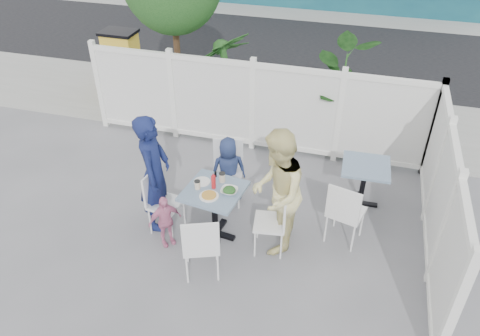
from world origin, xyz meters
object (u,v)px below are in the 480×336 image
(spare_table, at_px, (365,174))
(boy, at_px, (229,170))
(chair_near, at_px, (201,243))
(woman, at_px, (277,193))
(man, at_px, (154,173))
(chair_back, at_px, (228,167))
(main_table, at_px, (214,200))
(toddler, at_px, (165,221))
(chair_right, at_px, (276,218))
(utility_cabinet, at_px, (123,62))
(chair_left, at_px, (160,197))

(spare_table, relative_size, boy, 0.67)
(chair_near, xyz_separation_m, woman, (0.73, 0.80, 0.31))
(chair_near, bearing_deg, man, 117.95)
(boy, bearing_deg, spare_table, 168.20)
(spare_table, height_order, chair_back, chair_back)
(main_table, bearing_deg, boy, 93.47)
(chair_near, bearing_deg, toddler, 126.03)
(chair_right, relative_size, woman, 0.53)
(woman, bearing_deg, chair_back, -137.04)
(main_table, bearing_deg, spare_table, 33.02)
(woman, bearing_deg, boy, -136.49)
(main_table, distance_m, spare_table, 2.25)
(spare_table, height_order, toddler, toddler)
(toddler, bearing_deg, chair_back, 21.46)
(chair_right, xyz_separation_m, chair_back, (-0.93, 0.90, 0.03))
(spare_table, bearing_deg, boy, -167.82)
(woman, bearing_deg, main_table, -92.47)
(man, xyz_separation_m, boy, (0.80, 0.77, -0.33))
(chair_right, bearing_deg, utility_cabinet, 38.52)
(chair_left, distance_m, toddler, 0.37)
(boy, bearing_deg, main_table, 69.49)
(spare_table, xyz_separation_m, chair_right, (-1.03, -1.27, -0.01))
(chair_near, relative_size, boy, 0.91)
(woman, bearing_deg, man, -94.92)
(chair_right, bearing_deg, woman, 9.59)
(chair_right, relative_size, toddler, 1.18)
(chair_back, distance_m, man, 1.16)
(chair_back, bearing_deg, spare_table, -179.81)
(utility_cabinet, height_order, chair_back, utility_cabinet)
(chair_left, xyz_separation_m, woman, (1.58, 0.09, 0.34))
(utility_cabinet, distance_m, woman, 5.74)
(utility_cabinet, relative_size, man, 0.72)
(spare_table, distance_m, toddler, 2.92)
(spare_table, relative_size, man, 0.41)
(chair_back, bearing_deg, boy, 114.19)
(main_table, relative_size, chair_right, 0.90)
(chair_left, xyz_separation_m, chair_right, (1.61, 0.01, 0.00))
(man, height_order, toddler, man)
(spare_table, xyz_separation_m, toddler, (-2.46, -1.57, -0.16))
(spare_table, relative_size, toddler, 0.91)
(main_table, height_order, boy, boy)
(chair_near, xyz_separation_m, toddler, (-0.67, 0.42, -0.17))
(utility_cabinet, relative_size, spare_table, 1.74)
(man, bearing_deg, spare_table, -77.02)
(chair_left, bearing_deg, chair_back, 149.72)
(boy, bearing_deg, chair_near, 70.98)
(spare_table, xyz_separation_m, chair_left, (-2.64, -1.28, -0.01))
(toddler, bearing_deg, boy, 19.57)
(main_table, height_order, chair_right, chair_right)
(man, height_order, boy, man)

